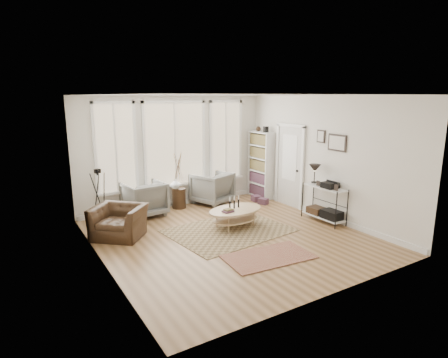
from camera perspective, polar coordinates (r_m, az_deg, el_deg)
room at (r=7.56m, az=1.10°, el=1.45°), size 5.50×5.54×2.90m
bay_window at (r=9.87m, az=-7.45°, el=5.02°), size 4.14×0.12×2.24m
door at (r=10.02m, az=9.98°, el=2.24°), size 0.09×1.06×2.22m
bookcase at (r=10.78m, az=5.64°, el=2.19°), size 0.31×0.85×2.06m
low_shelf at (r=9.01m, az=14.99°, el=-3.14°), size 0.38×1.08×1.30m
wall_art at (r=8.91m, az=16.24°, el=5.58°), size 0.04×0.88×0.44m
rug_main at (r=8.24m, az=0.79°, el=-7.86°), size 2.70×2.15×0.01m
rug_runner at (r=7.02m, az=6.78°, el=-11.65°), size 1.68×1.03×0.01m
coffee_table at (r=8.39m, az=1.72°, el=-5.20°), size 1.40×0.98×0.61m
armchair_left at (r=9.36m, az=-12.08°, el=-2.96°), size 1.00×1.03×0.85m
armchair_right at (r=10.20m, az=-1.86°, el=-1.37°), size 1.20×1.22×0.86m
side_table at (r=9.76m, az=-6.95°, el=-0.36°), size 0.35×0.35×1.49m
vase at (r=9.74m, az=-7.40°, el=-0.73°), size 0.26×0.26×0.26m
accent_chair at (r=8.11m, az=-15.74°, el=-6.27°), size 1.35×1.34×0.66m
tripod_camera at (r=8.90m, az=-18.43°, el=-2.98°), size 0.46×0.46×1.30m
book_stack_near at (r=10.50m, az=4.91°, el=-2.96°), size 0.24×0.28×0.17m
book_stack_far at (r=10.25m, az=5.98°, el=-3.39°), size 0.27×0.30×0.16m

